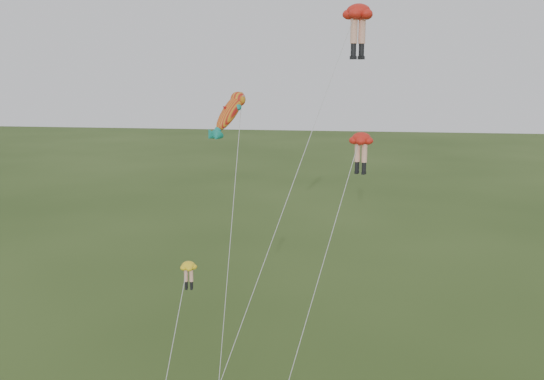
# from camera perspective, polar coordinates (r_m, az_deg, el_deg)

# --- Properties ---
(legs_kite_red_high) EXTENTS (8.53, 11.59, 21.73)m
(legs_kite_red_high) POSITION_cam_1_polar(r_m,az_deg,el_deg) (34.47, 8.00, 15.58)
(legs_kite_red_high) COLOR red
(legs_kite_red_high) RESTS_ON ground
(legs_kite_red_mid) EXTENTS (5.09, 8.27, 15.13)m
(legs_kite_red_mid) POSITION_cam_1_polar(r_m,az_deg,el_deg) (30.91, 8.20, 3.89)
(legs_kite_red_mid) COLOR red
(legs_kite_red_mid) RESTS_ON ground
(legs_kite_yellow) EXTENTS (1.17, 6.65, 9.06)m
(legs_kite_yellow) POSITION_cam_1_polar(r_m,az_deg,el_deg) (29.92, -8.12, -8.50)
(legs_kite_yellow) COLOR yellow
(legs_kite_yellow) RESTS_ON ground
(fish_kite) EXTENTS (2.17, 9.02, 17.26)m
(fish_kite) POSITION_cam_1_polar(r_m,az_deg,el_deg) (33.58, -3.96, 7.23)
(fish_kite) COLOR orange
(fish_kite) RESTS_ON ground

